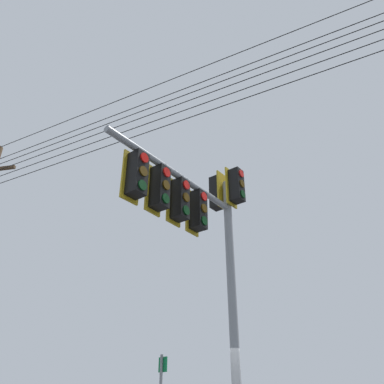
# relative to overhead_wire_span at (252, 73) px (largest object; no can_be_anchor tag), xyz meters

# --- Properties ---
(signal_mast_assembly) EXTENTS (3.97, 2.19, 6.85)m
(signal_mast_assembly) POSITION_rel_overhead_wire_span_xyz_m (1.59, -0.35, -5.07)
(signal_mast_assembly) COLOR gray
(signal_mast_assembly) RESTS_ON ground
(overhead_wire_span) EXTENTS (12.87, 17.57, 2.55)m
(overhead_wire_span) POSITION_rel_overhead_wire_span_xyz_m (0.00, 0.00, 0.00)
(overhead_wire_span) COLOR black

